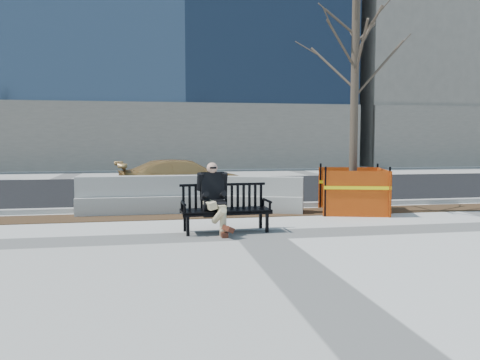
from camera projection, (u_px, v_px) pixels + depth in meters
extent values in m
plane|color=beige|center=(258.00, 235.00, 9.40)|extent=(120.00, 120.00, 0.00)
cube|color=#47301C|center=(235.00, 214.00, 11.94)|extent=(40.00, 1.20, 0.02)
cube|color=black|center=(207.00, 188.00, 18.02)|extent=(60.00, 10.40, 0.01)
cube|color=#9E9B93|center=(229.00, 206.00, 12.87)|extent=(60.00, 0.25, 0.12)
cube|color=gray|center=(461.00, 2.00, 37.73)|extent=(20.00, 12.00, 25.00)
imported|color=#A87F42|center=(185.00, 198.00, 15.05)|extent=(4.39, 2.26, 1.22)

